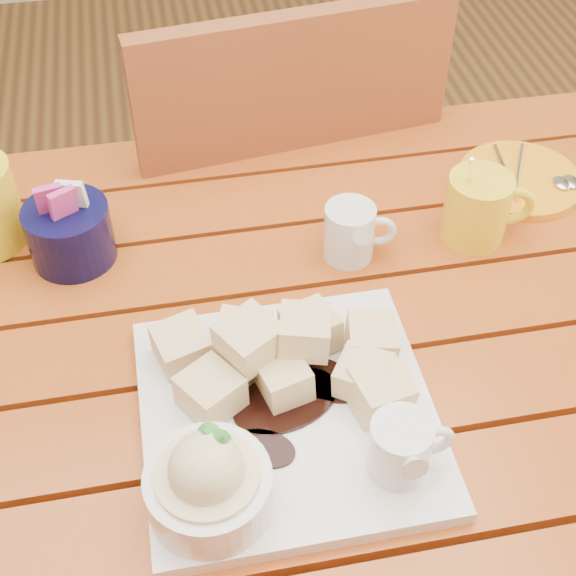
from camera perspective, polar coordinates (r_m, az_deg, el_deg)
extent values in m
cube|color=#A14014|center=(0.79, 0.39, -16.10)|extent=(1.20, 0.11, 0.03)
cube|color=#A14014|center=(0.85, -1.13, -9.40)|extent=(1.20, 0.11, 0.03)
cube|color=#A14014|center=(0.92, -2.39, -3.65)|extent=(1.20, 0.11, 0.03)
cube|color=#A14014|center=(0.99, -3.44, 1.25)|extent=(1.20, 0.11, 0.03)
cube|color=#A14014|center=(1.08, -4.34, 5.40)|extent=(1.20, 0.11, 0.03)
cube|color=#A14014|center=(1.17, -5.11, 8.94)|extent=(1.20, 0.11, 0.03)
cube|color=#A14014|center=(1.22, -5.05, 7.33)|extent=(1.12, 0.04, 0.08)
cylinder|color=#A14014|center=(1.56, 16.25, -0.09)|extent=(0.06, 0.06, 0.72)
cube|color=white|center=(0.82, -0.02, -8.99)|extent=(0.29, 0.29, 0.02)
cube|color=gold|center=(0.81, 1.18, -3.13)|extent=(0.06, 0.06, 0.04)
cube|color=gold|center=(0.81, -0.38, -6.37)|extent=(0.06, 0.06, 0.04)
cube|color=gold|center=(0.81, -5.53, -7.35)|extent=(0.07, 0.07, 0.04)
cube|color=gold|center=(0.80, -2.77, -3.67)|extent=(0.07, 0.07, 0.04)
cube|color=gold|center=(0.85, -7.58, -4.12)|extent=(0.06, 0.06, 0.04)
cube|color=gold|center=(0.85, 5.95, -3.71)|extent=(0.06, 0.06, 0.04)
cube|color=gold|center=(0.82, 5.38, -6.27)|extent=(0.07, 0.07, 0.04)
cube|color=gold|center=(0.85, -3.24, -3.68)|extent=(0.07, 0.07, 0.04)
cube|color=gold|center=(0.81, 6.51, -7.29)|extent=(0.06, 0.06, 0.04)
cube|color=gold|center=(0.86, 1.60, -2.92)|extent=(0.07, 0.07, 0.04)
cylinder|color=white|center=(0.74, -5.64, -14.08)|extent=(0.11, 0.11, 0.05)
cylinder|color=#FBE9B9|center=(0.73, -5.71, -13.58)|extent=(0.09, 0.09, 0.03)
sphere|color=#FBE9B9|center=(0.71, -5.84, -12.67)|extent=(0.07, 0.07, 0.07)
cone|color=green|center=(0.69, -4.79, -10.68)|extent=(0.04, 0.04, 0.03)
cone|color=green|center=(0.70, -5.84, -10.20)|extent=(0.03, 0.03, 0.03)
cylinder|color=white|center=(0.76, 7.93, -11.17)|extent=(0.06, 0.06, 0.06)
cylinder|color=black|center=(0.74, 8.14, -10.00)|extent=(0.05, 0.05, 0.01)
cone|color=white|center=(0.73, 8.78, -12.05)|extent=(0.03, 0.02, 0.03)
torus|color=white|center=(0.77, 10.38, -10.61)|extent=(0.04, 0.01, 0.04)
cylinder|color=yellow|center=(1.02, 13.25, 5.55)|extent=(0.08, 0.08, 0.09)
cylinder|color=black|center=(0.99, 13.60, 7.19)|extent=(0.07, 0.07, 0.01)
torus|color=yellow|center=(1.03, 15.71, 5.61)|extent=(0.06, 0.02, 0.05)
cylinder|color=silver|center=(1.00, 12.66, 7.15)|extent=(0.03, 0.05, 0.12)
cylinder|color=white|center=(0.97, 4.37, 3.97)|extent=(0.06, 0.06, 0.07)
cylinder|color=white|center=(0.95, 4.48, 5.44)|extent=(0.05, 0.05, 0.01)
cone|color=white|center=(0.93, 4.91, 3.91)|extent=(0.03, 0.03, 0.03)
torus|color=white|center=(0.98, 6.43, 4.30)|extent=(0.04, 0.02, 0.04)
cylinder|color=black|center=(1.00, -15.24, 3.77)|extent=(0.10, 0.10, 0.07)
cube|color=#CE388F|center=(0.97, -16.55, 5.87)|extent=(0.03, 0.02, 0.05)
cube|color=white|center=(0.97, -15.06, 6.25)|extent=(0.04, 0.02, 0.05)
cube|color=#CE388F|center=(0.96, -15.68, 5.61)|extent=(0.04, 0.03, 0.05)
cylinder|color=orange|center=(1.14, 16.16, 7.43)|extent=(0.17, 0.17, 0.01)
cylinder|color=silver|center=(1.14, 15.22, 8.01)|extent=(0.02, 0.12, 0.01)
cylinder|color=silver|center=(1.14, 16.08, 8.08)|extent=(0.06, 0.11, 0.01)
ellipsoid|color=silver|center=(1.14, 18.88, 7.09)|extent=(0.02, 0.03, 0.01)
ellipsoid|color=silver|center=(1.14, 19.50, 7.14)|extent=(0.02, 0.03, 0.01)
cube|color=brown|center=(1.50, -2.06, 5.54)|extent=(0.50, 0.50, 0.03)
cylinder|color=brown|center=(1.84, 2.14, 4.65)|extent=(0.04, 0.04, 0.45)
cylinder|color=brown|center=(1.78, -9.58, 2.07)|extent=(0.04, 0.04, 0.45)
cylinder|color=brown|center=(1.60, 6.79, -3.96)|extent=(0.04, 0.04, 0.45)
cylinder|color=brown|center=(1.52, -6.72, -7.39)|extent=(0.04, 0.04, 0.45)
cube|color=brown|center=(1.20, 0.45, 8.84)|extent=(0.45, 0.09, 0.47)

